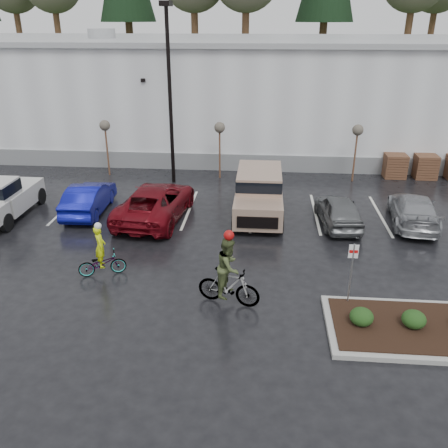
# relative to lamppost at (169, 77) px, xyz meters

# --- Properties ---
(ground) EXTENTS (120.00, 120.00, 0.00)m
(ground) POSITION_rel_lamppost_xyz_m (4.00, -12.00, -5.69)
(ground) COLOR black
(ground) RESTS_ON ground
(warehouse) EXTENTS (60.50, 15.50, 7.20)m
(warehouse) POSITION_rel_lamppost_xyz_m (4.00, 9.99, -2.04)
(warehouse) COLOR silver
(warehouse) RESTS_ON ground
(wooded_ridge) EXTENTS (80.00, 25.00, 6.00)m
(wooded_ridge) POSITION_rel_lamppost_xyz_m (4.00, 33.00, -2.69)
(wooded_ridge) COLOR #1D3917
(wooded_ridge) RESTS_ON ground
(lamppost) EXTENTS (0.50, 1.00, 9.22)m
(lamppost) POSITION_rel_lamppost_xyz_m (0.00, 0.00, 0.00)
(lamppost) COLOR black
(lamppost) RESTS_ON ground
(sapling_west) EXTENTS (0.60, 0.60, 3.20)m
(sapling_west) POSITION_rel_lamppost_xyz_m (-4.00, 1.00, -2.96)
(sapling_west) COLOR #503120
(sapling_west) RESTS_ON ground
(sapling_mid) EXTENTS (0.60, 0.60, 3.20)m
(sapling_mid) POSITION_rel_lamppost_xyz_m (2.50, 1.00, -2.96)
(sapling_mid) COLOR #503120
(sapling_mid) RESTS_ON ground
(sapling_east) EXTENTS (0.60, 0.60, 3.20)m
(sapling_east) POSITION_rel_lamppost_xyz_m (10.00, 1.00, -2.96)
(sapling_east) COLOR #503120
(sapling_east) RESTS_ON ground
(pallet_stack_a) EXTENTS (1.20, 1.20, 1.35)m
(pallet_stack_a) POSITION_rel_lamppost_xyz_m (12.50, 2.00, -5.01)
(pallet_stack_a) COLOR #503120
(pallet_stack_a) RESTS_ON ground
(pallet_stack_b) EXTENTS (1.20, 1.20, 1.35)m
(pallet_stack_b) POSITION_rel_lamppost_xyz_m (14.20, 2.00, -5.01)
(pallet_stack_b) COLOR #503120
(pallet_stack_b) RESTS_ON ground
(shrub_a) EXTENTS (0.70, 0.70, 0.52)m
(shrub_a) POSITION_rel_lamppost_xyz_m (8.00, -13.00, -5.27)
(shrub_a) COLOR #123311
(shrub_a) RESTS_ON curb_island
(shrub_b) EXTENTS (0.70, 0.70, 0.52)m
(shrub_b) POSITION_rel_lamppost_xyz_m (9.50, -13.00, -5.27)
(shrub_b) COLOR #123311
(shrub_b) RESTS_ON curb_island
(fire_lane_sign) EXTENTS (0.30, 0.05, 2.20)m
(fire_lane_sign) POSITION_rel_lamppost_xyz_m (7.80, -11.80, -4.28)
(fire_lane_sign) COLOR gray
(fire_lane_sign) RESTS_ON ground
(pickup_white) EXTENTS (2.10, 5.20, 1.96)m
(pickup_white) POSITION_rel_lamppost_xyz_m (-6.87, -5.37, -4.71)
(pickup_white) COLOR #B9B8B4
(pickup_white) RESTS_ON ground
(car_blue) EXTENTS (1.64, 4.33, 1.41)m
(car_blue) POSITION_rel_lamppost_xyz_m (-3.14, -4.74, -4.98)
(car_blue) COLOR #0C1084
(car_blue) RESTS_ON ground
(car_red) EXTENTS (3.15, 5.87, 1.57)m
(car_red) POSITION_rel_lamppost_xyz_m (0.14, -5.21, -4.90)
(car_red) COLOR #640811
(car_red) RESTS_ON ground
(suv_tan) EXTENTS (2.20, 5.10, 2.06)m
(suv_tan) POSITION_rel_lamppost_xyz_m (4.81, -4.55, -4.66)
(suv_tan) COLOR #9E806B
(suv_tan) RESTS_ON ground
(car_grey) EXTENTS (1.92, 4.06, 1.34)m
(car_grey) POSITION_rel_lamppost_xyz_m (8.35, -5.20, -5.02)
(car_grey) COLOR slate
(car_grey) RESTS_ON ground
(car_far_silver) EXTENTS (2.46, 4.80, 1.33)m
(car_far_silver) POSITION_rel_lamppost_xyz_m (11.69, -4.84, -5.02)
(car_far_silver) COLOR #9D9FA4
(car_far_silver) RESTS_ON ground
(cyclist_hivis) EXTENTS (1.77, 1.12, 2.03)m
(cyclist_hivis) POSITION_rel_lamppost_xyz_m (-0.64, -10.50, -5.04)
(cyclist_hivis) COLOR #3F3F44
(cyclist_hivis) RESTS_ON ground
(cyclist_olive) EXTENTS (2.07, 1.06, 2.58)m
(cyclist_olive) POSITION_rel_lamppost_xyz_m (4.00, -11.97, -4.76)
(cyclist_olive) COLOR #3F3F44
(cyclist_olive) RESTS_ON ground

